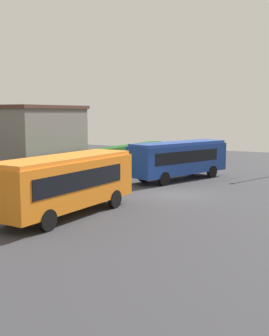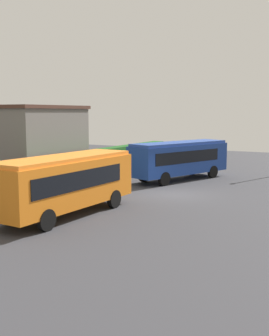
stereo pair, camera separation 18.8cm
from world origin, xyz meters
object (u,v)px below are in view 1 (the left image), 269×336
at_px(bus_orange, 66,181).
at_px(traffic_cone, 170,164).
at_px(person_left, 122,168).
at_px(person_right, 178,163).
at_px(bus_blue, 179,158).
at_px(person_center, 134,164).

relative_size(bus_orange, traffic_cone, 14.73).
xyz_separation_m(person_left, traffic_cone, (9.63, 0.22, -0.74)).
relative_size(person_right, traffic_cone, 3.06).
distance_m(person_right, traffic_cone, 4.89).
bearing_deg(bus_blue, person_right, 43.04).
xyz_separation_m(bus_blue, person_left, (-2.68, 3.59, -0.68)).
bearing_deg(person_left, traffic_cone, -115.46).
bearing_deg(person_left, bus_orange, 78.63).
distance_m(person_center, person_right, 3.79).
bearing_deg(bus_blue, person_left, 146.57).
bearing_deg(bus_orange, traffic_cone, 11.37).
height_order(bus_orange, person_center, bus_orange).
bearing_deg(person_center, bus_orange, -54.11).
bearing_deg(bus_orange, person_center, 17.40).
distance_m(bus_orange, person_right, 16.17).
xyz_separation_m(bus_orange, bus_blue, (13.28, -0.67, -0.04)).
bearing_deg(person_center, bus_blue, 10.61).
distance_m(bus_blue, traffic_cone, 8.05).
relative_size(bus_orange, person_right, 4.81).
bearing_deg(person_right, bus_blue, 149.88).
bearing_deg(bus_blue, traffic_cone, 48.59).
xyz_separation_m(person_center, traffic_cone, (6.14, -0.60, -0.59)).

